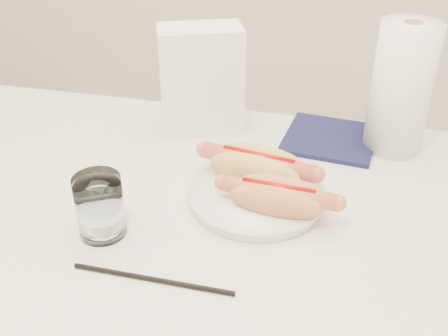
% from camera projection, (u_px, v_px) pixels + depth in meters
% --- Properties ---
extents(table, '(1.20, 0.80, 0.75)m').
position_uv_depth(table, '(189.00, 246.00, 0.88)').
color(table, silver).
rests_on(table, ground).
extents(plate, '(0.25, 0.25, 0.02)m').
position_uv_depth(plate, '(257.00, 197.00, 0.88)').
color(plate, white).
rests_on(plate, table).
extents(hotdog_left, '(0.20, 0.10, 0.05)m').
position_uv_depth(hotdog_left, '(258.00, 166.00, 0.90)').
color(hotdog_left, '#DCB858').
rests_on(hotdog_left, plate).
extents(hotdog_right, '(0.18, 0.08, 0.05)m').
position_uv_depth(hotdog_right, '(278.00, 197.00, 0.82)').
color(hotdog_right, '#DF8D57').
rests_on(hotdog_right, plate).
extents(water_glass, '(0.07, 0.07, 0.10)m').
position_uv_depth(water_glass, '(100.00, 206.00, 0.79)').
color(water_glass, white).
rests_on(water_glass, table).
extents(chopstick_near, '(0.23, 0.01, 0.01)m').
position_uv_depth(chopstick_near, '(153.00, 279.00, 0.72)').
color(chopstick_near, black).
rests_on(chopstick_near, table).
extents(napkin_box, '(0.18, 0.14, 0.21)m').
position_uv_depth(napkin_box, '(201.00, 80.00, 1.05)').
color(napkin_box, white).
rests_on(napkin_box, table).
extents(navy_napkin, '(0.19, 0.19, 0.01)m').
position_uv_depth(navy_napkin, '(330.00, 138.00, 1.06)').
color(navy_napkin, '#13153D').
rests_on(navy_napkin, table).
extents(paper_towel_roll, '(0.12, 0.12, 0.24)m').
position_uv_depth(paper_towel_roll, '(401.00, 89.00, 0.97)').
color(paper_towel_roll, white).
rests_on(paper_towel_roll, table).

